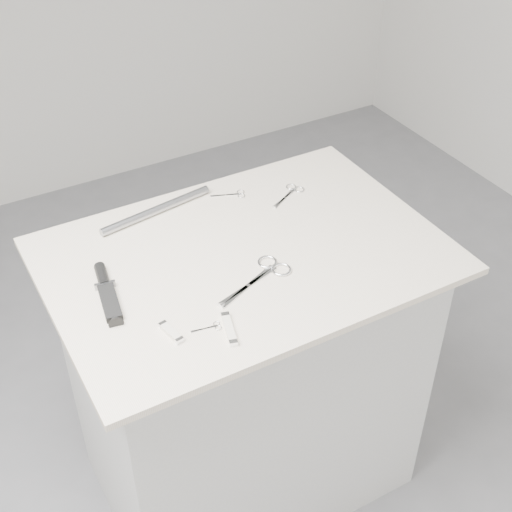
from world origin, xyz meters
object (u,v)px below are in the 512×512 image
large_shears (265,273)px  sheathed_knife (106,290)px  pocket_knife_a (229,329)px  metal_rail (156,210)px  plinth (247,378)px  embroidery_scissors_b (234,195)px  embroidery_scissors_a (291,192)px  pocket_knife_b (171,333)px  tiny_scissors (210,328)px

large_shears → sheathed_knife: (-0.36, 0.12, 0.00)m
pocket_knife_a → metal_rail: size_ratio=0.31×
plinth → large_shears: (0.00, -0.10, 0.47)m
embroidery_scissors_b → pocket_knife_a: bearing=-98.0°
large_shears → embroidery_scissors_a: 0.37m
embroidery_scissors_a → sheathed_knife: size_ratio=0.62×
metal_rail → pocket_knife_b: bearing=-109.1°
pocket_knife_b → pocket_knife_a: bearing=-124.9°
plinth → sheathed_knife: (-0.36, 0.03, 0.48)m
plinth → large_shears: bearing=-88.3°
large_shears → pocket_knife_a: bearing=-161.5°
tiny_scissors → pocket_knife_b: (-0.08, 0.02, 0.00)m
embroidery_scissors_b → pocket_knife_b: 0.58m
plinth → embroidery_scissors_a: 0.56m
tiny_scissors → sheathed_knife: size_ratio=0.34×
plinth → large_shears: 0.48m
large_shears → embroidery_scissors_a: size_ratio=1.72×
metal_rail → plinth: bearing=-64.9°
tiny_scissors → pocket_knife_a: 0.04m
metal_rail → sheathed_knife: bearing=-133.3°
tiny_scissors → pocket_knife_b: size_ratio=0.92×
sheathed_knife → pocket_knife_b: sheathed_knife is taller
plinth → tiny_scissors: tiny_scissors is taller
sheathed_knife → pocket_knife_a: sheathed_knife is taller
tiny_scissors → large_shears: bearing=37.4°
large_shears → pocket_knife_b: bearing=175.8°
sheathed_knife → metal_rail: (0.23, 0.25, 0.00)m
tiny_scissors → embroidery_scissors_a: bearing=50.5°
pocket_knife_a → metal_rail: bearing=11.6°
embroidery_scissors_a → tiny_scissors: 0.59m
embroidery_scissors_b → pocket_knife_a: 0.55m
embroidery_scissors_b → pocket_knife_a: size_ratio=0.94×
embroidery_scissors_a → metal_rail: (-0.38, 0.09, 0.01)m
tiny_scissors → pocket_knife_b: pocket_knife_b is taller
plinth → pocket_knife_b: size_ratio=11.70×
plinth → sheathed_knife: size_ratio=4.36×
metal_rail → embroidery_scissors_b: bearing=-5.3°
sheathed_knife → pocket_knife_b: bearing=-149.9°
metal_rail → large_shears: bearing=-70.6°
embroidery_scissors_b → sheathed_knife: size_ratio=0.48×
embroidery_scissors_b → metal_rail: bearing=-164.5°
large_shears → embroidery_scissors_b: bearing=54.6°
embroidery_scissors_b → pocket_knife_a: pocket_knife_a is taller
embroidery_scissors_a → embroidery_scissors_b: size_ratio=1.31×
plinth → tiny_scissors: bearing=-134.4°
pocket_knife_a → large_shears: bearing=-35.6°
large_shears → sheathed_knife: 0.38m
large_shears → embroidery_scissors_b: large_shears is taller
large_shears → sheathed_knife: bearing=141.3°
large_shears → metal_rail: size_ratio=0.65×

